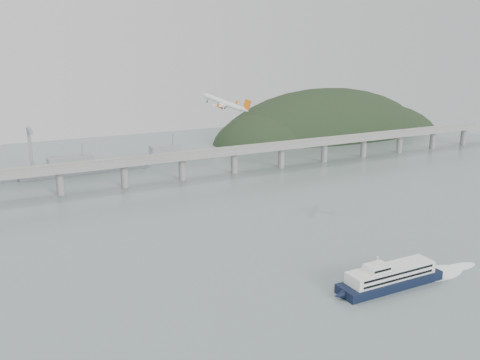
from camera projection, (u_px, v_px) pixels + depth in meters
ground at (290, 273)px, 256.25m from camera, size 900.00×900.00×0.00m
bridge at (158, 162)px, 422.54m from camera, size 800.00×22.00×23.90m
headland at (333, 148)px, 673.33m from camera, size 365.00×155.00×156.00m
ferry at (390, 277)px, 241.58m from camera, size 91.62×16.37×17.30m
airliner at (225, 103)px, 336.93m from camera, size 28.32×30.07×13.77m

